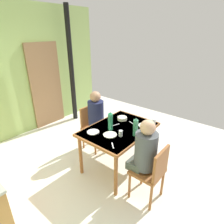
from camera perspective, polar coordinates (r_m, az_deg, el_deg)
name	(u,v)px	position (r m, az deg, el deg)	size (l,w,h in m)	color
ground_plane	(99,173)	(3.40, -4.05, -17.78)	(6.10, 6.10, 0.00)	silver
wall_back	(17,73)	(4.60, -26.79, 10.48)	(4.34, 0.10, 2.79)	#99B867
door_wooden	(46,86)	(4.89, -19.26, 7.49)	(0.80, 0.05, 2.00)	olive
stove_pipe_column	(71,67)	(4.92, -12.22, 13.12)	(0.12, 0.12, 2.79)	black
dining_table	(119,133)	(3.16, 2.11, -6.23)	(1.23, 0.88, 0.76)	brown
chair_near_diner	(152,171)	(2.72, 12.06, -16.99)	(0.40, 0.40, 0.87)	brown
chair_far_diner	(92,125)	(3.80, -6.07, -3.91)	(0.40, 0.40, 0.87)	brown
person_near_diner	(145,150)	(2.60, 9.91, -11.11)	(0.30, 0.37, 0.77)	#49544C
person_far_diner	(96,114)	(3.59, -4.72, -0.54)	(0.30, 0.37, 0.77)	#1D2C4E
water_bottle_green_near	(136,127)	(2.88, 7.11, -4.59)	(0.08, 0.08, 0.29)	#3B8E63
water_bottle_green_far	(110,121)	(3.00, -0.51, -2.89)	(0.08, 0.08, 0.31)	#277F54
serving_bowl_center	(122,118)	(3.39, 3.07, -1.94)	(0.17, 0.17, 0.06)	#ECE6C8
dinner_plate_near_left	(145,126)	(3.23, 9.80, -4.06)	(0.21, 0.21, 0.01)	white
dinner_plate_near_right	(93,132)	(3.01, -5.70, -6.00)	(0.19, 0.19, 0.01)	white
dinner_plate_far_center	(110,135)	(2.92, -0.61, -6.85)	(0.21, 0.21, 0.01)	white
drinking_glass_by_near_diner	(121,133)	(2.88, 2.64, -6.45)	(0.06, 0.06, 0.09)	silver
drinking_glass_by_far_diner	(154,122)	(3.30, 12.54, -2.87)	(0.06, 0.06, 0.10)	silver
cutlery_knife_near	(132,123)	(3.29, 6.02, -3.36)	(0.15, 0.02, 0.00)	silver
cutlery_fork_near	(113,145)	(2.68, 0.20, -10.05)	(0.15, 0.02, 0.00)	silver
cutlery_knife_far	(116,125)	(3.22, 1.14, -3.90)	(0.15, 0.02, 0.00)	silver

